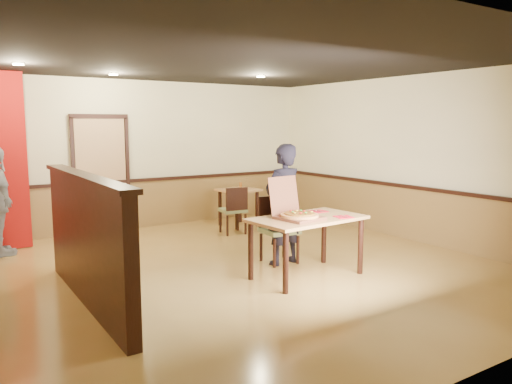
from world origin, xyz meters
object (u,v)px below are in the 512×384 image
side_table (238,198)px  condiment (241,186)px  diner_chair (277,226)px  pizza_box (296,214)px  main_table (307,226)px  side_chair_left (234,208)px  diner (283,205)px  side_chair_right (277,203)px

side_table → condiment: condiment is taller
diner_chair → condiment: diner_chair is taller
pizza_box → side_table: bearing=63.4°
main_table → side_chair_left: (0.50, 2.72, -0.21)m
side_chair_left → diner: (-0.40, -2.06, 0.38)m
condiment → pizza_box: bearing=-109.4°
side_chair_right → diner: size_ratio=0.52×
main_table → diner: 0.69m
side_chair_right → side_chair_left: bearing=-40.9°
main_table → diner: size_ratio=0.90×
pizza_box → side_chair_left: bearing=68.2°
condiment → diner: bearing=-108.6°
side_table → diner: (-0.86, -2.67, 0.31)m
side_table → pizza_box: size_ratio=1.21×
diner_chair → pizza_box: size_ratio=1.48×
side_chair_left → diner_chair: bearing=86.1°
diner → side_table: bearing=-115.0°
side_chair_right → condiment: side_chair_right is taller
side_table → condiment: bearing=-40.3°
diner_chair → side_chair_left: 1.95m
side_table → condiment: (0.03, -0.03, 0.24)m
side_chair_right → side_table: 0.78m
main_table → diner: diner is taller
side_chair_left → side_chair_right: (0.95, 0.01, 0.02)m
side_chair_right → pizza_box: size_ratio=1.40×
diner → pizza_box: (-0.28, -0.67, -0.00)m
diner → pizza_box: size_ratio=2.67×
side_chair_left → condiment: (0.49, 0.59, 0.32)m
side_chair_right → pizza_box: pizza_box is taller
side_table → diner_chair: bearing=-108.8°
pizza_box → diner: bearing=59.6°
side_chair_left → diner: size_ratio=0.51×
side_chair_right → diner: (-1.35, -2.07, 0.37)m
side_table → diner: bearing=-107.8°
diner_chair → side_chair_left: bearing=82.7°
diner → side_chair_left: bearing=-108.2°
diner → condiment: size_ratio=12.57×
side_chair_right → diner: diner is taller
condiment → diner_chair: bearing=-109.7°
side_table → pizza_box: 3.55m
condiment → main_table: bearing=-106.6°
diner_chair → condiment: bearing=74.9°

